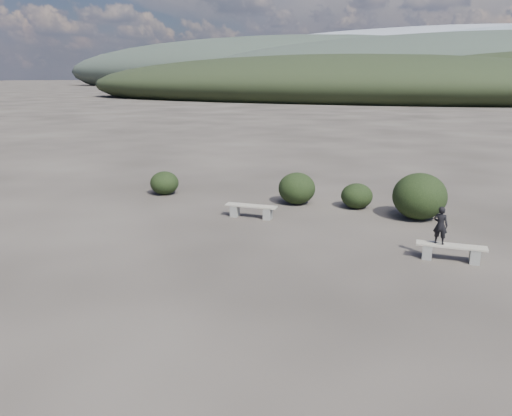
% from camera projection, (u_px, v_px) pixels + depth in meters
% --- Properties ---
extents(ground, '(1200.00, 1200.00, 0.00)m').
position_uv_depth(ground, '(186.00, 300.00, 10.13)').
color(ground, '#2A2521').
rests_on(ground, ground).
extents(bench_left, '(1.70, 0.54, 0.42)m').
position_uv_depth(bench_left, '(251.00, 210.00, 16.02)').
color(bench_left, '#65635E').
rests_on(bench_left, ground).
extents(bench_right, '(1.68, 0.51, 0.41)m').
position_uv_depth(bench_right, '(451.00, 251.00, 12.25)').
color(bench_right, '#65635E').
rests_on(bench_right, ground).
extents(seated_person, '(0.37, 0.27, 0.95)m').
position_uv_depth(seated_person, '(440.00, 225.00, 12.18)').
color(seated_person, black).
rests_on(seated_person, bench_right).
extents(shrub_a, '(1.09, 1.09, 0.89)m').
position_uv_depth(shrub_a, '(164.00, 183.00, 19.19)').
color(shrub_a, black).
rests_on(shrub_a, ground).
extents(shrub_b, '(1.31, 1.31, 1.13)m').
position_uv_depth(shrub_b, '(297.00, 188.00, 17.72)').
color(shrub_b, black).
rests_on(shrub_b, ground).
extents(shrub_c, '(1.08, 1.08, 0.87)m').
position_uv_depth(shrub_c, '(357.00, 196.00, 17.17)').
color(shrub_c, black).
rests_on(shrub_c, ground).
extents(shrub_d, '(1.69, 1.69, 1.48)m').
position_uv_depth(shrub_d, '(420.00, 196.00, 15.79)').
color(shrub_d, black).
rests_on(shrub_d, ground).
extents(mountain_ridges, '(500.00, 400.00, 56.00)m').
position_uv_depth(mountain_ridges, '(469.00, 66.00, 308.85)').
color(mountain_ridges, black).
rests_on(mountain_ridges, ground).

